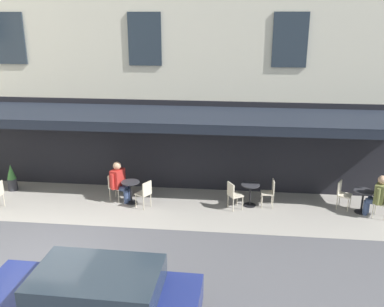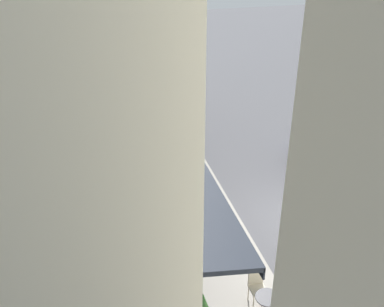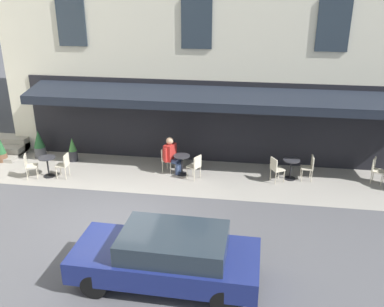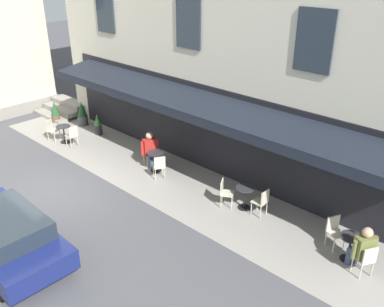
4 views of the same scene
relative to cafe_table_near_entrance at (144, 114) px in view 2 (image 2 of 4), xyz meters
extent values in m
plane|color=#4C4C51|center=(8.75, 3.60, -0.49)|extent=(70.00, 70.00, 0.00)
cube|color=gray|center=(5.50, 0.20, -0.49)|extent=(20.50, 3.20, 0.01)
cube|color=black|center=(5.75, -1.37, 1.11)|extent=(16.00, 0.06, 3.20)
cube|color=black|center=(5.75, -0.55, 2.36)|extent=(15.00, 1.70, 0.36)
cube|color=black|center=(5.75, 0.28, 2.13)|extent=(15.00, 0.04, 0.28)
cube|color=#232D38|center=(-2.25, -1.36, 4.71)|extent=(1.10, 0.06, 1.70)
cube|color=#232D38|center=(2.42, -1.36, 4.71)|extent=(1.10, 0.06, 1.70)
cube|color=#232D38|center=(7.08, -1.36, 4.71)|extent=(1.10, 0.06, 1.70)
cube|color=#232D38|center=(11.75, -1.36, 4.71)|extent=(1.10, 0.06, 1.70)
cylinder|color=black|center=(0.00, 0.00, -0.48)|extent=(0.40, 0.40, 0.03)
cylinder|color=black|center=(0.00, 0.00, -0.13)|extent=(0.06, 0.06, 0.72)
cylinder|color=#2D2D33|center=(0.00, 0.00, 0.24)|extent=(0.60, 0.60, 0.03)
cylinder|color=beige|center=(-0.41, 0.04, -0.27)|extent=(0.03, 0.03, 0.45)
cylinder|color=beige|center=(-0.25, 0.34, -0.27)|extent=(0.03, 0.03, 0.45)
cylinder|color=beige|center=(-0.71, 0.21, -0.27)|extent=(0.03, 0.03, 0.45)
cylinder|color=beige|center=(-0.54, 0.50, -0.27)|extent=(0.03, 0.03, 0.45)
cube|color=beige|center=(-0.48, 0.27, -0.02)|extent=(0.55, 0.55, 0.04)
cube|color=beige|center=(-0.63, 0.36, 0.21)|extent=(0.23, 0.37, 0.42)
cylinder|color=beige|center=(0.42, -0.01, -0.27)|extent=(0.03, 0.03, 0.45)
cylinder|color=beige|center=(0.27, -0.32, -0.27)|extent=(0.03, 0.03, 0.45)
cylinder|color=beige|center=(0.72, -0.16, -0.27)|extent=(0.03, 0.03, 0.45)
cylinder|color=beige|center=(0.58, -0.46, -0.27)|extent=(0.03, 0.03, 0.45)
cube|color=beige|center=(0.50, -0.24, -0.02)|extent=(0.53, 0.53, 0.04)
cube|color=beige|center=(0.66, -0.31, 0.21)|extent=(0.21, 0.38, 0.42)
cylinder|color=black|center=(7.40, 0.07, -0.48)|extent=(0.40, 0.40, 0.03)
cylinder|color=black|center=(7.40, 0.07, -0.13)|extent=(0.06, 0.06, 0.72)
cylinder|color=#2D2D33|center=(7.40, 0.07, 0.24)|extent=(0.60, 0.60, 0.03)
cylinder|color=beige|center=(6.99, 0.12, -0.27)|extent=(0.03, 0.03, 0.45)
cylinder|color=beige|center=(7.16, 0.41, -0.27)|extent=(0.03, 0.03, 0.45)
cylinder|color=beige|center=(6.69, 0.29, -0.27)|extent=(0.03, 0.03, 0.45)
cylinder|color=beige|center=(6.87, 0.58, -0.27)|extent=(0.03, 0.03, 0.45)
cube|color=beige|center=(6.93, 0.35, -0.02)|extent=(0.55, 0.55, 0.04)
cube|color=beige|center=(6.77, 0.44, 0.21)|extent=(0.24, 0.37, 0.42)
cylinder|color=beige|center=(7.82, 0.12, -0.27)|extent=(0.03, 0.03, 0.45)
cylinder|color=beige|center=(7.71, -0.21, -0.27)|extent=(0.03, 0.03, 0.45)
cylinder|color=beige|center=(8.14, 0.01, -0.27)|extent=(0.03, 0.03, 0.45)
cylinder|color=beige|center=(8.03, -0.31, -0.27)|extent=(0.03, 0.03, 0.45)
cube|color=beige|center=(7.93, -0.10, -0.02)|extent=(0.50, 0.50, 0.04)
cube|color=beige|center=(8.10, -0.15, 0.21)|extent=(0.16, 0.39, 0.42)
cylinder|color=black|center=(3.49, -0.13, -0.48)|extent=(0.40, 0.40, 0.03)
cylinder|color=black|center=(3.49, -0.13, -0.13)|extent=(0.06, 0.06, 0.72)
cylinder|color=#2D2D33|center=(3.49, -0.13, 0.24)|extent=(0.60, 0.60, 0.03)
cylinder|color=beige|center=(3.73, 0.21, -0.27)|extent=(0.03, 0.03, 0.45)
cylinder|color=beige|center=(3.90, -0.08, -0.27)|extent=(0.03, 0.03, 0.45)
cylinder|color=beige|center=(4.02, 0.38, -0.27)|extent=(0.03, 0.03, 0.45)
cylinder|color=beige|center=(4.20, 0.09, -0.27)|extent=(0.03, 0.03, 0.45)
cube|color=beige|center=(3.96, 0.15, -0.02)|extent=(0.55, 0.55, 0.04)
cube|color=beige|center=(4.12, 0.24, 0.21)|extent=(0.24, 0.36, 0.42)
cylinder|color=beige|center=(3.12, -0.31, -0.27)|extent=(0.03, 0.03, 0.45)
cylinder|color=beige|center=(3.11, 0.03, -0.27)|extent=(0.03, 0.03, 0.45)
cylinder|color=beige|center=(2.78, -0.32, -0.27)|extent=(0.03, 0.03, 0.45)
cylinder|color=beige|center=(2.77, 0.02, -0.27)|extent=(0.03, 0.03, 0.45)
cube|color=beige|center=(2.94, -0.15, -0.02)|extent=(0.41, 0.41, 0.04)
cube|color=beige|center=(2.76, -0.15, 0.21)|extent=(0.05, 0.40, 0.42)
cylinder|color=#2D2D33|center=(12.16, 0.98, 0.24)|extent=(0.60, 0.60, 0.03)
cylinder|color=beige|center=(11.79, 0.80, -0.27)|extent=(0.03, 0.03, 0.45)
cylinder|color=beige|center=(11.78, 1.14, -0.27)|extent=(0.03, 0.03, 0.45)
cylinder|color=beige|center=(11.45, 0.80, -0.27)|extent=(0.03, 0.03, 0.45)
cylinder|color=beige|center=(11.44, 1.14, -0.27)|extent=(0.03, 0.03, 0.45)
cube|color=beige|center=(11.61, 0.97, -0.02)|extent=(0.41, 0.41, 0.04)
cube|color=beige|center=(11.43, 0.97, 0.21)|extent=(0.05, 0.40, 0.42)
cylinder|color=navy|center=(7.56, 0.13, -0.26)|extent=(0.16, 0.16, 0.47)
cylinder|color=navy|center=(7.73, 0.07, 0.00)|extent=(0.39, 0.27, 0.17)
cylinder|color=navy|center=(7.50, -0.06, -0.26)|extent=(0.16, 0.16, 0.47)
cylinder|color=navy|center=(7.67, -0.12, 0.00)|extent=(0.39, 0.27, 0.17)
cube|color=red|center=(7.87, -0.08, 0.30)|extent=(0.43, 0.57, 0.61)
sphere|color=tan|center=(7.87, -0.08, 0.74)|extent=(0.27, 0.27, 0.27)
cylinder|color=red|center=(7.96, 0.21, 0.29)|extent=(0.11, 0.11, 0.54)
cylinder|color=red|center=(7.77, -0.37, 0.29)|extent=(0.11, 0.11, 0.54)
cylinder|color=navy|center=(-0.17, -0.02, -0.26)|extent=(0.16, 0.16, 0.47)
cylinder|color=navy|center=(-0.32, 0.07, 0.00)|extent=(0.39, 0.32, 0.17)
cylinder|color=navy|center=(-0.07, 0.15, -0.26)|extent=(0.16, 0.16, 0.47)
cylinder|color=navy|center=(-0.23, 0.24, 0.00)|extent=(0.39, 0.32, 0.17)
cube|color=olive|center=(-0.43, 0.24, 0.30)|extent=(0.49, 0.57, 0.60)
sphere|color=tan|center=(-0.43, 0.24, 0.73)|extent=(0.26, 0.26, 0.26)
cylinder|color=olive|center=(-0.57, -0.02, 0.28)|extent=(0.11, 0.11, 0.53)
cylinder|color=olive|center=(-0.28, 0.50, 0.28)|extent=(0.11, 0.11, 0.53)
cone|color=#3D7A38|center=(11.86, -0.53, 0.20)|extent=(0.31, 0.31, 0.53)
cube|color=navy|center=(6.74, 6.03, 0.08)|extent=(4.33, 1.88, 0.55)
cube|color=#232D38|center=(6.54, 6.03, 0.60)|extent=(2.44, 1.64, 0.48)
cylinder|color=black|center=(8.17, 5.20, -0.19)|extent=(0.60, 0.20, 0.60)
cylinder|color=black|center=(8.20, 6.80, -0.19)|extent=(0.60, 0.20, 0.60)
cylinder|color=black|center=(5.27, 5.26, -0.19)|extent=(0.60, 0.20, 0.60)
cylinder|color=black|center=(5.30, 6.86, -0.19)|extent=(0.60, 0.20, 0.60)
camera|label=1|loc=(3.98, 12.74, 5.44)|focal=39.83mm
camera|label=2|loc=(19.19, -2.71, 8.29)|focal=41.97mm
camera|label=3|loc=(4.90, 13.96, 6.04)|focal=39.41mm
camera|label=4|loc=(-2.97, 9.20, 6.84)|focal=39.09mm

